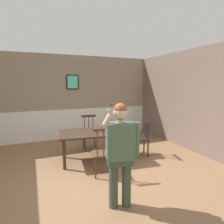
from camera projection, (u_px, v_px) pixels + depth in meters
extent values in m
plane|color=#846042|center=(94.00, 179.00, 3.81)|extent=(7.00, 7.00, 0.00)
cube|color=gray|center=(65.00, 82.00, 6.43)|extent=(6.20, 0.12, 1.82)
cube|color=white|center=(66.00, 124.00, 6.64)|extent=(6.20, 0.14, 1.02)
cube|color=white|center=(66.00, 109.00, 6.54)|extent=(6.20, 0.05, 0.06)
cube|color=black|center=(73.00, 82.00, 6.45)|extent=(0.42, 0.03, 0.50)
cube|color=#55E3C9|center=(73.00, 82.00, 6.44)|extent=(0.34, 0.01, 0.42)
cube|color=#756056|center=(212.00, 103.00, 4.79)|extent=(0.12, 6.36, 2.84)
cube|color=#38281E|center=(95.00, 132.00, 4.70)|extent=(1.82, 1.13, 0.04)
cylinder|color=#38281E|center=(64.00, 155.00, 4.21)|extent=(0.07, 0.07, 0.68)
cylinder|color=#38281E|center=(129.00, 148.00, 4.61)|extent=(0.07, 0.07, 0.68)
cylinder|color=#38281E|center=(63.00, 145.00, 4.89)|extent=(0.07, 0.07, 0.68)
cylinder|color=#38281E|center=(120.00, 140.00, 5.30)|extent=(0.07, 0.07, 0.68)
cube|color=#513823|center=(102.00, 153.00, 3.96)|extent=(0.49, 0.49, 0.03)
cube|color=#513823|center=(104.00, 130.00, 3.70)|extent=(0.41, 0.13, 0.06)
cylinder|color=#513823|center=(97.00, 143.00, 3.72)|extent=(0.02, 0.02, 0.56)
cylinder|color=#513823|center=(104.00, 142.00, 3.74)|extent=(0.02, 0.02, 0.56)
cylinder|color=#513823|center=(110.00, 142.00, 3.76)|extent=(0.02, 0.02, 0.56)
cylinder|color=#513823|center=(94.00, 162.00, 4.13)|extent=(0.04, 0.04, 0.44)
cylinder|color=#513823|center=(109.00, 161.00, 4.19)|extent=(0.04, 0.04, 0.44)
cylinder|color=#513823|center=(95.00, 168.00, 3.81)|extent=(0.04, 0.04, 0.44)
cylinder|color=#513823|center=(112.00, 167.00, 3.87)|extent=(0.04, 0.04, 0.44)
cube|color=black|center=(140.00, 139.00, 5.06)|extent=(0.50, 0.50, 0.03)
cube|color=black|center=(147.00, 122.00, 5.02)|extent=(0.14, 0.41, 0.06)
cylinder|color=black|center=(149.00, 131.00, 4.93)|extent=(0.02, 0.02, 0.46)
cylinder|color=black|center=(147.00, 130.00, 5.05)|extent=(0.02, 0.02, 0.46)
cylinder|color=black|center=(146.00, 128.00, 5.17)|extent=(0.02, 0.02, 0.46)
cylinder|color=black|center=(136.00, 149.00, 4.91)|extent=(0.04, 0.04, 0.43)
cylinder|color=black|center=(132.00, 145.00, 5.23)|extent=(0.04, 0.04, 0.43)
cylinder|color=black|center=(148.00, 149.00, 4.96)|extent=(0.04, 0.04, 0.43)
cylinder|color=black|center=(144.00, 145.00, 5.28)|extent=(0.04, 0.04, 0.43)
cube|color=#2D2319|center=(90.00, 134.00, 5.51)|extent=(0.47, 0.47, 0.03)
cube|color=#2D2319|center=(89.00, 116.00, 5.62)|extent=(0.42, 0.09, 0.06)
cylinder|color=#2D2319|center=(93.00, 123.00, 5.69)|extent=(0.02, 0.02, 0.52)
cylinder|color=#2D2319|center=(89.00, 124.00, 5.65)|extent=(0.02, 0.02, 0.52)
cylinder|color=#2D2319|center=(84.00, 124.00, 5.62)|extent=(0.02, 0.02, 0.52)
cylinder|color=#2D2319|center=(97.00, 143.00, 5.43)|extent=(0.04, 0.04, 0.43)
cylinder|color=#2D2319|center=(85.00, 144.00, 5.34)|extent=(0.04, 0.04, 0.43)
cylinder|color=#2D2319|center=(95.00, 140.00, 5.75)|extent=(0.04, 0.04, 0.43)
cylinder|color=#2D2319|center=(83.00, 141.00, 5.66)|extent=(0.04, 0.04, 0.43)
cylinder|color=#3A493A|center=(126.00, 182.00, 2.94)|extent=(0.14, 0.14, 0.77)
cylinder|color=#3A493A|center=(113.00, 183.00, 2.91)|extent=(0.14, 0.14, 0.77)
cube|color=#3A493A|center=(120.00, 161.00, 2.87)|extent=(0.41, 0.29, 0.12)
cube|color=#4C664C|center=(120.00, 141.00, 2.83)|extent=(0.45, 0.32, 0.55)
cylinder|color=#4C664C|center=(137.00, 139.00, 2.87)|extent=(0.09, 0.09, 0.52)
cylinder|color=beige|center=(108.00, 120.00, 2.74)|extent=(0.18, 0.16, 0.19)
cylinder|color=beige|center=(120.00, 121.00, 2.79)|extent=(0.09, 0.09, 0.05)
sphere|color=beige|center=(120.00, 112.00, 2.77)|extent=(0.21, 0.21, 0.21)
sphere|color=brown|center=(120.00, 110.00, 2.76)|extent=(0.20, 0.20, 0.20)
cube|color=#B7B7BC|center=(111.00, 114.00, 2.72)|extent=(0.10, 0.06, 0.17)
cylinder|color=black|center=(111.00, 106.00, 2.70)|extent=(0.01, 0.01, 0.08)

